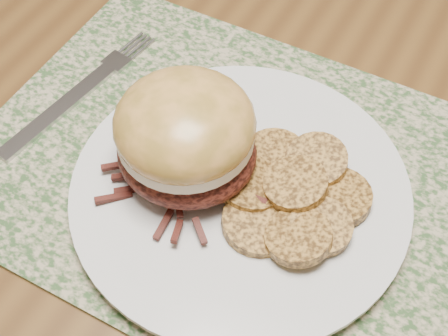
% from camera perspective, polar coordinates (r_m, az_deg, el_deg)
% --- Properties ---
extents(dining_table, '(1.50, 0.90, 0.75)m').
position_cam_1_polar(dining_table, '(0.63, -3.08, -0.74)').
color(dining_table, brown).
rests_on(dining_table, ground).
extents(placemat, '(0.45, 0.33, 0.00)m').
position_cam_1_polar(placemat, '(0.53, 1.11, -0.42)').
color(placemat, '#335129').
rests_on(placemat, dining_table).
extents(dinner_plate, '(0.26, 0.26, 0.02)m').
position_cam_1_polar(dinner_plate, '(0.51, 1.48, -2.17)').
color(dinner_plate, silver).
rests_on(dinner_plate, placemat).
extents(pork_sandwich, '(0.12, 0.11, 0.09)m').
position_cam_1_polar(pork_sandwich, '(0.48, -3.54, 2.97)').
color(pork_sandwich, black).
rests_on(pork_sandwich, dinner_plate).
extents(roasted_potatoes, '(0.13, 0.14, 0.03)m').
position_cam_1_polar(roasted_potatoes, '(0.49, 5.90, -2.33)').
color(roasted_potatoes, '#AE7A33').
rests_on(roasted_potatoes, dinner_plate).
extents(fork, '(0.05, 0.19, 0.00)m').
position_cam_1_polar(fork, '(0.60, -12.93, 6.84)').
color(fork, '#B0B0B7').
rests_on(fork, placemat).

